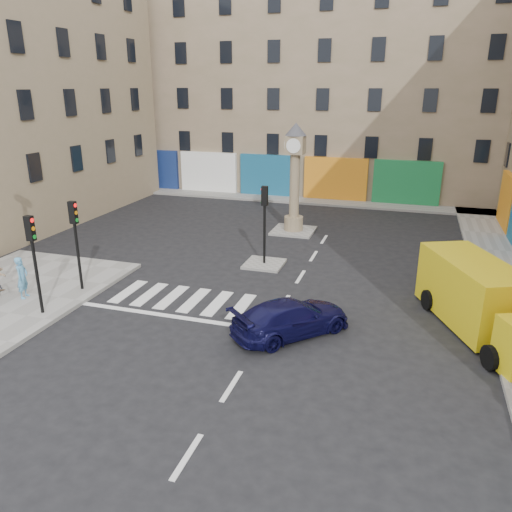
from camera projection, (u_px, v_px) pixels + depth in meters
The scene contains 14 objects.
ground at pixel (253, 352), 16.08m from camera, with size 120.00×120.00×0.00m, color black.
sidewalk_right at pixel (503, 273), 22.61m from camera, with size 2.60×30.00×0.15m, color gray.
sidewalk_far at pixel (293, 199), 37.22m from camera, with size 32.00×2.40×0.15m, color gray.
island_near at pixel (264, 264), 23.85m from camera, with size 1.80×1.80×0.12m, color gray.
island_far at pixel (293, 231), 29.26m from camera, with size 2.40×2.40×0.12m, color gray.
building_far at pixel (312, 80), 39.70m from camera, with size 32.00×10.00×17.00m, color gray.
building_left at pixel (12, 97), 29.86m from camera, with size 8.00×20.00×15.00m, color #8B765B.
traffic_light_left_near at pixel (33, 249), 17.77m from camera, with size 0.28×0.22×3.70m.
traffic_light_left_far at pixel (75, 231), 19.93m from camera, with size 0.28×0.22×3.70m.
traffic_light_island at pixel (265, 212), 23.02m from camera, with size 0.28×0.22×3.70m.
clock_pillar at pixel (295, 171), 28.12m from camera, with size 1.20×1.20×6.10m.
navy_sedan at pixel (291, 318), 17.08m from camera, with size 1.75×4.29×1.25m, color black.
yellow_van at pixel (481, 299), 17.20m from camera, with size 4.36×6.65×2.34m.
pedestrian_blue at pixel (22, 277), 19.62m from camera, with size 0.62×0.40×1.69m, color #5496C1.
Camera 1 is at (4.36, -13.51, 8.18)m, focal length 35.00 mm.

